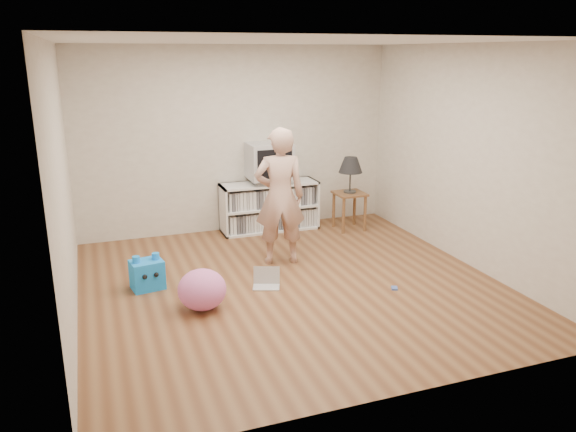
{
  "coord_description": "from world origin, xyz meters",
  "views": [
    {
      "loc": [
        -2.0,
        -5.43,
        2.5
      ],
      "look_at": [
        0.1,
        0.4,
        0.68
      ],
      "focal_mm": 35.0,
      "sensor_mm": 36.0,
      "label": 1
    }
  ],
  "objects_px": {
    "crt_tv": "(269,161)",
    "plush_blue": "(147,274)",
    "person": "(280,197)",
    "laptop": "(266,281)",
    "media_unit": "(269,206)",
    "side_table": "(349,201)",
    "dvd_deck": "(269,180)",
    "plush_pink": "(202,290)",
    "table_lamp": "(351,166)"
  },
  "relations": [
    {
      "from": "crt_tv",
      "to": "table_lamp",
      "type": "bearing_deg",
      "value": -18.43
    },
    {
      "from": "person",
      "to": "laptop",
      "type": "bearing_deg",
      "value": 69.84
    },
    {
      "from": "side_table",
      "to": "crt_tv",
      "type": "bearing_deg",
      "value": 161.57
    },
    {
      "from": "side_table",
      "to": "plush_pink",
      "type": "bearing_deg",
      "value": -143.17
    },
    {
      "from": "side_table",
      "to": "media_unit",
      "type": "bearing_deg",
      "value": 160.68
    },
    {
      "from": "dvd_deck",
      "to": "side_table",
      "type": "height_order",
      "value": "dvd_deck"
    },
    {
      "from": "laptop",
      "to": "side_table",
      "type": "bearing_deg",
      "value": 61.9
    },
    {
      "from": "dvd_deck",
      "to": "laptop",
      "type": "height_order",
      "value": "dvd_deck"
    },
    {
      "from": "dvd_deck",
      "to": "plush_pink",
      "type": "relative_size",
      "value": 0.92
    },
    {
      "from": "laptop",
      "to": "person",
      "type": "bearing_deg",
      "value": 79.45
    },
    {
      "from": "dvd_deck",
      "to": "crt_tv",
      "type": "height_order",
      "value": "crt_tv"
    },
    {
      "from": "media_unit",
      "to": "table_lamp",
      "type": "distance_m",
      "value": 1.31
    },
    {
      "from": "side_table",
      "to": "person",
      "type": "bearing_deg",
      "value": -146.0
    },
    {
      "from": "plush_pink",
      "to": "table_lamp",
      "type": "bearing_deg",
      "value": 36.83
    },
    {
      "from": "media_unit",
      "to": "person",
      "type": "xyz_separation_m",
      "value": [
        -0.29,
        -1.32,
        0.48
      ]
    },
    {
      "from": "plush_blue",
      "to": "laptop",
      "type": "bearing_deg",
      "value": -26.25
    },
    {
      "from": "crt_tv",
      "to": "plush_blue",
      "type": "distance_m",
      "value": 2.62
    },
    {
      "from": "media_unit",
      "to": "side_table",
      "type": "relative_size",
      "value": 2.55
    },
    {
      "from": "dvd_deck",
      "to": "crt_tv",
      "type": "bearing_deg",
      "value": -90.0
    },
    {
      "from": "table_lamp",
      "to": "person",
      "type": "relative_size",
      "value": 0.31
    },
    {
      "from": "crt_tv",
      "to": "plush_blue",
      "type": "relative_size",
      "value": 1.53
    },
    {
      "from": "side_table",
      "to": "table_lamp",
      "type": "bearing_deg",
      "value": 180.0
    },
    {
      "from": "side_table",
      "to": "plush_blue",
      "type": "distance_m",
      "value": 3.26
    },
    {
      "from": "media_unit",
      "to": "person",
      "type": "bearing_deg",
      "value": -102.35
    },
    {
      "from": "dvd_deck",
      "to": "table_lamp",
      "type": "distance_m",
      "value": 1.18
    },
    {
      "from": "table_lamp",
      "to": "plush_pink",
      "type": "xyz_separation_m",
      "value": [
        -2.55,
        -1.91,
        -0.73
      ]
    },
    {
      "from": "person",
      "to": "crt_tv",
      "type": "bearing_deg",
      "value": -91.97
    },
    {
      "from": "crt_tv",
      "to": "laptop",
      "type": "height_order",
      "value": "crt_tv"
    },
    {
      "from": "media_unit",
      "to": "side_table",
      "type": "height_order",
      "value": "media_unit"
    },
    {
      "from": "media_unit",
      "to": "laptop",
      "type": "relative_size",
      "value": 3.96
    },
    {
      "from": "crt_tv",
      "to": "person",
      "type": "relative_size",
      "value": 0.36
    },
    {
      "from": "media_unit",
      "to": "plush_blue",
      "type": "height_order",
      "value": "media_unit"
    },
    {
      "from": "dvd_deck",
      "to": "laptop",
      "type": "relative_size",
      "value": 1.27
    },
    {
      "from": "plush_pink",
      "to": "side_table",
      "type": "bearing_deg",
      "value": 36.83
    },
    {
      "from": "media_unit",
      "to": "plush_pink",
      "type": "xyz_separation_m",
      "value": [
        -1.45,
        -2.3,
        -0.14
      ]
    },
    {
      "from": "dvd_deck",
      "to": "table_lamp",
      "type": "height_order",
      "value": "table_lamp"
    },
    {
      "from": "media_unit",
      "to": "crt_tv",
      "type": "distance_m",
      "value": 0.67
    },
    {
      "from": "media_unit",
      "to": "side_table",
      "type": "bearing_deg",
      "value": -19.32
    },
    {
      "from": "media_unit",
      "to": "side_table",
      "type": "distance_m",
      "value": 1.17
    },
    {
      "from": "media_unit",
      "to": "table_lamp",
      "type": "bearing_deg",
      "value": -19.32
    },
    {
      "from": "media_unit",
      "to": "crt_tv",
      "type": "height_order",
      "value": "crt_tv"
    },
    {
      "from": "side_table",
      "to": "plush_pink",
      "type": "xyz_separation_m",
      "value": [
        -2.55,
        -1.91,
        -0.21
      ]
    },
    {
      "from": "dvd_deck",
      "to": "person",
      "type": "xyz_separation_m",
      "value": [
        -0.29,
        -1.31,
        0.1
      ]
    },
    {
      "from": "media_unit",
      "to": "plush_blue",
      "type": "relative_size",
      "value": 3.58
    },
    {
      "from": "table_lamp",
      "to": "laptop",
      "type": "xyz_separation_m",
      "value": [
        -1.77,
        -1.58,
        -0.89
      ]
    },
    {
      "from": "person",
      "to": "plush_blue",
      "type": "xyz_separation_m",
      "value": [
        -1.63,
        -0.27,
        -0.67
      ]
    },
    {
      "from": "dvd_deck",
      "to": "laptop",
      "type": "bearing_deg",
      "value": -109.01
    },
    {
      "from": "side_table",
      "to": "person",
      "type": "height_order",
      "value": "person"
    },
    {
      "from": "media_unit",
      "to": "crt_tv",
      "type": "xyz_separation_m",
      "value": [
        0.0,
        -0.02,
        0.67
      ]
    },
    {
      "from": "crt_tv",
      "to": "side_table",
      "type": "bearing_deg",
      "value": -18.43
    }
  ]
}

